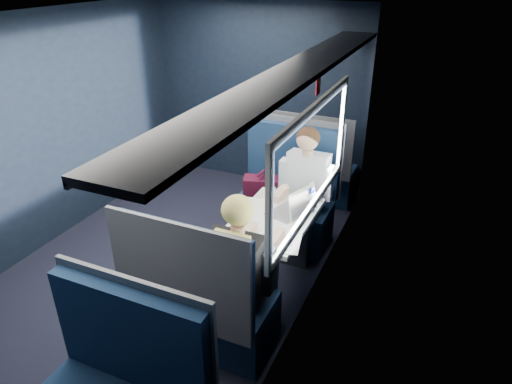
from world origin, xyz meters
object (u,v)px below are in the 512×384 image
at_px(table, 270,225).
at_px(bottle_small, 312,201).
at_px(seat_bay_near, 284,201).
at_px(woman, 242,265).
at_px(laptop, 295,207).
at_px(cup, 319,197).
at_px(man, 304,187).
at_px(seat_row_front, 312,170).
at_px(seat_bay_far, 202,304).

xyz_separation_m(table, bottle_small, (0.29, 0.23, 0.17)).
relative_size(seat_bay_near, woman, 0.95).
bearing_deg(laptop, seat_bay_near, 116.40).
bearing_deg(cup, laptop, -111.19).
bearing_deg(man, cup, -48.36).
height_order(table, man, man).
bearing_deg(table, man, 84.48).
xyz_separation_m(woman, bottle_small, (0.22, 0.94, 0.11)).
bearing_deg(seat_row_front, laptop, -77.93).
xyz_separation_m(seat_bay_near, seat_bay_far, (0.01, -1.74, -0.01)).
height_order(table, woman, woman).
distance_m(seat_bay_near, woman, 1.63).
xyz_separation_m(man, cup, (0.23, -0.26, 0.06)).
bearing_deg(seat_bay_near, laptop, -63.60).
bearing_deg(laptop, man, 100.62).
distance_m(seat_bay_near, laptop, 0.92).
xyz_separation_m(seat_bay_near, bottle_small, (0.48, -0.64, 0.41)).
relative_size(seat_bay_far, woman, 0.95).
relative_size(seat_bay_far, cup, 15.02).
bearing_deg(table, seat_row_front, 95.80).
bearing_deg(man, seat_row_front, 102.83).
xyz_separation_m(seat_row_front, cup, (0.48, -1.36, 0.37)).
bearing_deg(woman, seat_bay_far, -146.18).
bearing_deg(man, woman, -90.00).
relative_size(seat_bay_far, man, 0.95).
bearing_deg(cup, bottle_small, -92.36).
distance_m(seat_row_front, laptop, 1.76).
height_order(seat_bay_near, woman, woman).
height_order(laptop, bottle_small, laptop).
relative_size(seat_bay_far, bottle_small, 5.69).
xyz_separation_m(seat_row_front, laptop, (0.36, -1.67, 0.40)).
height_order(seat_bay_far, woman, woman).
bearing_deg(table, laptop, 35.37).
height_order(seat_row_front, cup, seat_row_front).
bearing_deg(bottle_small, woman, -103.26).
bearing_deg(seat_bay_far, seat_row_front, 90.00).
xyz_separation_m(table, man, (0.07, 0.70, 0.06)).
xyz_separation_m(seat_bay_far, woman, (0.25, 0.17, 0.31)).
height_order(man, cup, man).
height_order(seat_bay_near, laptop, seat_bay_near).
bearing_deg(seat_bay_far, woman, 33.82).
bearing_deg(table, seat_bay_near, 102.60).
bearing_deg(table, cup, 55.93).
relative_size(seat_bay_near, seat_bay_far, 1.00).
xyz_separation_m(seat_bay_far, laptop, (0.36, 1.00, 0.40)).
bearing_deg(seat_bay_near, seat_bay_far, -89.62).
bearing_deg(woman, bottle_small, 76.74).
height_order(table, seat_bay_far, seat_bay_far).
bearing_deg(laptop, woman, -97.37).
distance_m(woman, bottle_small, 0.97).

